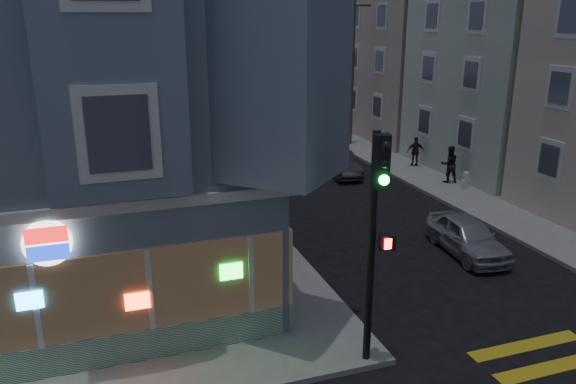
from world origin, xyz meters
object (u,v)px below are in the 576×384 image
parked_car_c (305,142)px  fire_hydrant (466,179)px  street_tree_far (283,66)px  pedestrian_a (449,164)px  parked_car_b (341,164)px  traffic_signal (377,213)px  street_tree_near (318,74)px  pedestrian_b (416,151)px  utility_pole (352,69)px  parked_car_d (275,122)px  parked_car_a (467,236)px

parked_car_c → fire_hydrant: bearing=-67.2°
street_tree_far → pedestrian_a: (0.66, -23.59, -2.88)m
parked_car_b → traffic_signal: traffic_signal is taller
street_tree_near → pedestrian_b: bearing=-86.3°
street_tree_far → traffic_signal: traffic_signal is taller
parked_car_c → pedestrian_a: bearing=-65.1°
parked_car_c → fire_hydrant: parked_car_c is taller
utility_pole → street_tree_near: size_ratio=1.70×
parked_car_b → traffic_signal: (-6.22, -15.61, 3.25)m
parked_car_d → fire_hydrant: (4.25, -16.25, -0.15)m
pedestrian_b → parked_car_a: (-4.40, -10.68, -0.28)m
parked_car_d → pedestrian_a: bearing=-68.9°
parked_car_a → fire_hydrant: bearing=60.4°
traffic_signal → parked_car_c: bearing=92.1°
pedestrian_a → parked_car_a: pedestrian_a is taller
parked_car_b → fire_hydrant: bearing=-40.1°
parked_car_b → utility_pole: bearing=67.3°
pedestrian_a → parked_car_a: size_ratio=0.47×
utility_pole → pedestrian_b: bearing=-81.0°
pedestrian_b → parked_car_c: (-4.40, 5.26, -0.27)m
utility_pole → street_tree_far: bearing=89.2°
parked_car_a → parked_car_c: bearing=95.9°
street_tree_near → street_tree_far: bearing=90.0°
pedestrian_b → traffic_signal: size_ratio=0.29×
fire_hydrant → parked_car_b: bearing=134.0°
parked_car_c → traffic_signal: bearing=-108.1°
street_tree_near → parked_car_b: bearing=-106.4°
parked_car_a → parked_car_b: bearing=95.9°
parked_car_d → parked_car_a: bearing=-84.5°
parked_car_a → street_tree_near: bearing=86.9°
traffic_signal → fire_hydrant: traffic_signal is taller
street_tree_far → parked_car_a: street_tree_far is taller
pedestrian_a → parked_car_b: pedestrian_a is taller
parked_car_c → parked_car_d: bearing=87.1°
pedestrian_b → pedestrian_a: bearing=104.7°
parked_car_d → parked_car_c: bearing=-85.5°
parked_car_b → parked_car_c: size_ratio=0.80×
pedestrian_a → parked_car_a: bearing=72.9°
utility_pole → pedestrian_b: utility_pole is taller
parked_car_a → pedestrian_b: bearing=73.5°
parked_car_a → traffic_signal: bearing=-136.1°
fire_hydrant → traffic_signal: bearing=-133.8°
street_tree_near → parked_car_c: street_tree_near is taller
utility_pole → fire_hydrant: utility_pole is taller
utility_pole → traffic_signal: 23.88m
street_tree_far → parked_car_a: size_ratio=1.38×
pedestrian_b → parked_car_d: size_ratio=0.29×
pedestrian_a → parked_car_c: pedestrian_a is taller
street_tree_near → fire_hydrant: (0.80, -16.78, -3.34)m
street_tree_near → parked_car_c: bearing=-117.1°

